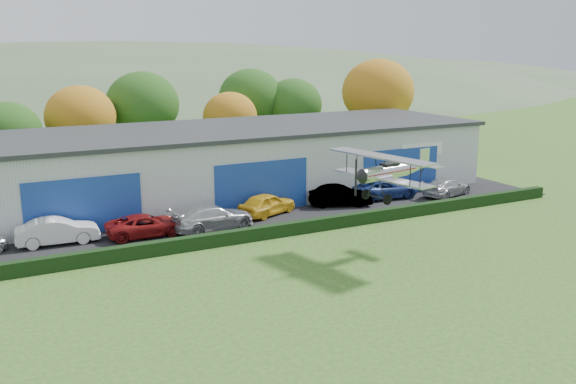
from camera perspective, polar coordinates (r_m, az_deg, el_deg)
name	(u,v)px	position (r m, az deg, el deg)	size (l,w,h in m)	color
ground	(393,368)	(23.80, 9.57, -15.57)	(300.00, 300.00, 0.00)	#2B5E1D
apron	(241,218)	(42.26, -4.28, -2.41)	(48.00, 9.00, 0.05)	black
hedge	(272,231)	(37.95, -1.44, -3.61)	(46.00, 0.60, 0.80)	black
hangar	(229,161)	(48.71, -5.40, 2.84)	(40.60, 12.60, 5.30)	#B2B7BC
tree_belt	(134,111)	(59.02, -13.89, 7.22)	(75.70, 13.22, 10.12)	#3D2614
distant_hills	(12,154)	(158.63, -23.95, 3.22)	(430.00, 196.00, 56.00)	#4C6642
car_1	(58,231)	(38.96, -20.34, -3.36)	(1.64, 4.69, 1.55)	silver
car_2	(146,225)	(39.05, -12.89, -2.98)	(2.21, 4.79, 1.33)	maroon
car_3	(212,217)	(39.66, -6.93, -2.31)	(2.21, 5.43, 1.58)	silver
car_4	(267,204)	(42.78, -1.94, -1.09)	(1.81, 4.50, 1.53)	gold
car_5	(340,196)	(45.35, 4.79, -0.33)	(1.59, 4.55, 1.50)	gray
car_6	(385,189)	(48.08, 8.85, 0.30)	(2.37, 5.15, 1.43)	navy
car_7	(447,187)	(49.81, 14.33, 0.45)	(1.91, 4.70, 1.36)	silver
biplane	(391,170)	(34.52, 9.37, 2.02)	(6.00, 6.84, 2.55)	silver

